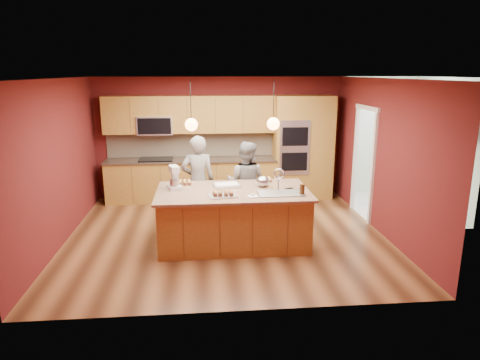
{
  "coord_description": "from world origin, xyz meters",
  "views": [
    {
      "loc": [
        -0.41,
        -7.09,
        2.81
      ],
      "look_at": [
        0.23,
        -0.1,
        1.02
      ],
      "focal_mm": 32.0,
      "sensor_mm": 36.0,
      "label": 1
    }
  ],
  "objects": [
    {
      "name": "wall_left",
      "position": [
        -2.75,
        0.0,
        1.35
      ],
      "size": [
        0.0,
        5.0,
        5.0
      ],
      "primitive_type": "plane",
      "rotation": [
        1.57,
        0.0,
        1.57
      ],
      "color": "#551516",
      "rests_on": "ground"
    },
    {
      "name": "cupcakes_rack",
      "position": [
        -0.09,
        -0.72,
        0.97
      ],
      "size": [
        0.34,
        0.17,
        0.08
      ],
      "primitive_type": null,
      "color": "#BC8845",
      "rests_on": "island"
    },
    {
      "name": "stand_mixer",
      "position": [
        -0.87,
        -0.18,
        1.08
      ],
      "size": [
        0.28,
        0.32,
        0.39
      ],
      "rotation": [
        0.0,
        0.0,
        0.32
      ],
      "color": "silver",
      "rests_on": "island"
    },
    {
      "name": "plate",
      "position": [
        0.37,
        -0.77,
        0.92
      ],
      "size": [
        0.17,
        0.17,
        0.01
      ],
      "primitive_type": "cylinder",
      "color": "white",
      "rests_on": "island"
    },
    {
      "name": "pendant_left",
      "position": [
        -0.56,
        -0.37,
        2.0
      ],
      "size": [
        0.2,
        0.2,
        0.8
      ],
      "color": "black",
      "rests_on": "ceiling"
    },
    {
      "name": "tumbler",
      "position": [
        1.16,
        -0.7,
        1.0
      ],
      "size": [
        0.08,
        0.08,
        0.16
      ],
      "primitive_type": "cylinder",
      "color": "#391F0C",
      "rests_on": "island"
    },
    {
      "name": "person_right",
      "position": [
        0.4,
        0.58,
        0.78
      ],
      "size": [
        0.93,
        0.83,
        1.57
      ],
      "primitive_type": "imported",
      "rotation": [
        0.0,
        0.0,
        2.76
      ],
      "color": "slate",
      "rests_on": "floor"
    },
    {
      "name": "floor",
      "position": [
        0.0,
        0.0,
        0.0
      ],
      "size": [
        5.5,
        5.5,
        0.0
      ],
      "primitive_type": "plane",
      "color": "#432614",
      "rests_on": "ground"
    },
    {
      "name": "ceiling",
      "position": [
        0.0,
        0.0,
        2.7
      ],
      "size": [
        5.5,
        5.5,
        0.0
      ],
      "primitive_type": "plane",
      "rotation": [
        3.14,
        0.0,
        0.0
      ],
      "color": "silver",
      "rests_on": "ground"
    },
    {
      "name": "cupcakes_right",
      "position": [
        0.74,
        0.17,
        0.95
      ],
      "size": [
        0.15,
        0.23,
        0.07
      ],
      "primitive_type": null,
      "color": "#BC8845",
      "rests_on": "island"
    },
    {
      "name": "wall_front",
      "position": [
        0.0,
        -2.5,
        1.35
      ],
      "size": [
        5.5,
        0.0,
        5.5
      ],
      "primitive_type": "plane",
      "rotation": [
        -1.57,
        0.0,
        0.0
      ],
      "color": "#551516",
      "rests_on": "ground"
    },
    {
      "name": "cupcakes_left",
      "position": [
        -0.71,
        0.1,
        0.95
      ],
      "size": [
        0.23,
        0.23,
        0.07
      ],
      "primitive_type": null,
      "color": "#BC8845",
      "rests_on": "island"
    },
    {
      "name": "washer",
      "position": [
        4.17,
        0.84,
        0.51
      ],
      "size": [
        0.73,
        0.74,
        1.02
      ],
      "primitive_type": "cube",
      "rotation": [
        0.0,
        0.0,
        -0.16
      ],
      "color": "silver",
      "rests_on": "floor"
    },
    {
      "name": "doorway_trim",
      "position": [
        2.73,
        0.8,
        1.05
      ],
      "size": [
        0.08,
        1.11,
        2.2
      ],
      "primitive_type": null,
      "color": "silver",
      "rests_on": "wall_right"
    },
    {
      "name": "mixing_bowl",
      "position": [
        0.61,
        -0.18,
        1.01
      ],
      "size": [
        0.23,
        0.23,
        0.19
      ],
      "primitive_type": "ellipsoid",
      "color": "#ABAEB2",
      "rests_on": "island"
    },
    {
      "name": "laundry_room",
      "position": [
        4.35,
        1.2,
        1.95
      ],
      "size": [
        2.6,
        2.7,
        2.7
      ],
      "color": "beige",
      "rests_on": "ground"
    },
    {
      "name": "island",
      "position": [
        0.1,
        -0.38,
        0.47
      ],
      "size": [
        2.49,
        1.4,
        1.3
      ],
      "color": "#925F23",
      "rests_on": "floor"
    },
    {
      "name": "pendant_right",
      "position": [
        0.74,
        -0.37,
        2.0
      ],
      "size": [
        0.2,
        0.2,
        0.8
      ],
      "color": "black",
      "rests_on": "ceiling"
    },
    {
      "name": "wall_back",
      "position": [
        0.0,
        2.5,
        1.35
      ],
      "size": [
        5.5,
        0.0,
        5.5
      ],
      "primitive_type": "plane",
      "rotation": [
        1.57,
        0.0,
        0.0
      ],
      "color": "#551516",
      "rests_on": "ground"
    },
    {
      "name": "cooling_rack",
      "position": [
        -0.1,
        -0.7,
        0.93
      ],
      "size": [
        0.47,
        0.37,
        0.02
      ],
      "primitive_type": "cube",
      "rotation": [
        0.0,
        0.0,
        0.18
      ],
      "color": "silver",
      "rests_on": "island"
    },
    {
      "name": "person_left",
      "position": [
        -0.49,
        0.58,
        0.85
      ],
      "size": [
        0.65,
        0.46,
        1.69
      ],
      "primitive_type": "imported",
      "rotation": [
        0.0,
        0.0,
        3.24
      ],
      "color": "black",
      "rests_on": "floor"
    },
    {
      "name": "sheet_cake",
      "position": [
        -0.0,
        -0.12,
        0.94
      ],
      "size": [
        0.48,
        0.39,
        0.05
      ],
      "rotation": [
        0.0,
        0.0,
        0.17
      ],
      "color": "white",
      "rests_on": "island"
    },
    {
      "name": "oven_column",
      "position": [
        1.85,
        2.19,
        1.15
      ],
      "size": [
        1.3,
        0.62,
        2.3
      ],
      "color": "#925F23",
      "rests_on": "floor"
    },
    {
      "name": "phone",
      "position": [
        1.03,
        -0.35,
        0.92
      ],
      "size": [
        0.14,
        0.1,
        0.01
      ],
      "primitive_type": "cube",
      "rotation": [
        0.0,
        0.0,
        0.28
      ],
      "color": "black",
      "rests_on": "island"
    },
    {
      "name": "wall_right",
      "position": [
        2.75,
        0.0,
        1.35
      ],
      "size": [
        0.0,
        5.0,
        5.0
      ],
      "primitive_type": "plane",
      "rotation": [
        1.57,
        0.0,
        -1.57
      ],
      "color": "#551516",
      "rests_on": "ground"
    },
    {
      "name": "cabinet_run",
      "position": [
        -0.68,
        2.25,
        0.98
      ],
      "size": [
        3.74,
        0.64,
        2.3
      ],
      "color": "#925F23",
      "rests_on": "floor"
    },
    {
      "name": "dryer",
      "position": [
        4.22,
        1.63,
        0.51
      ],
      "size": [
        0.81,
        0.82,
        1.03
      ],
      "primitive_type": "cube",
      "rotation": [
        0.0,
        0.0,
        -0.32
      ],
      "color": "silver",
      "rests_on": "floor"
    }
  ]
}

